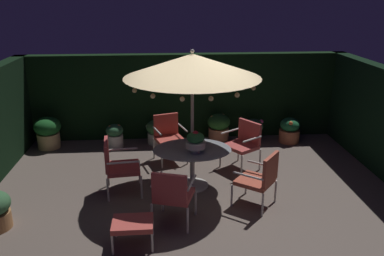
# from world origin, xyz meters

# --- Properties ---
(ground_plane) EXTENTS (7.94, 6.63, 0.02)m
(ground_plane) POSITION_xyz_m (0.00, 0.00, -0.01)
(ground_plane) COLOR #62554C
(hedge_backdrop_rear) EXTENTS (7.94, 0.30, 2.07)m
(hedge_backdrop_rear) POSITION_xyz_m (0.00, 3.16, 1.04)
(hedge_backdrop_rear) COLOR black
(hedge_backdrop_rear) RESTS_ON ground_plane
(patio_dining_table) EXTENTS (1.43, 1.15, 0.76)m
(patio_dining_table) POSITION_xyz_m (-0.01, 0.39, 0.59)
(patio_dining_table) COLOR silver
(patio_dining_table) RESTS_ON ground_plane
(patio_umbrella) EXTENTS (2.37, 2.37, 2.55)m
(patio_umbrella) POSITION_xyz_m (-0.01, 0.39, 2.27)
(patio_umbrella) COLOR beige
(patio_umbrella) RESTS_ON ground_plane
(centerpiece_planter) EXTENTS (0.35, 0.35, 0.42)m
(centerpiece_planter) POSITION_xyz_m (0.03, 0.18, 0.98)
(centerpiece_planter) COLOR beige
(centerpiece_planter) RESTS_ON patio_dining_table
(patio_chair_north) EXTENTS (0.75, 0.75, 0.99)m
(patio_chair_north) POSITION_xyz_m (-0.42, 1.68, 0.58)
(patio_chair_north) COLOR silver
(patio_chair_north) RESTS_ON ground_plane
(patio_chair_northeast) EXTENTS (0.68, 0.72, 1.01)m
(patio_chair_northeast) POSITION_xyz_m (-1.36, 0.24, 0.58)
(patio_chair_northeast) COLOR silver
(patio_chair_northeast) RESTS_ON ground_plane
(patio_chair_east) EXTENTS (0.73, 0.72, 0.95)m
(patio_chair_east) POSITION_xyz_m (-0.41, -0.90, 0.56)
(patio_chair_east) COLOR silver
(patio_chair_east) RESTS_ON ground_plane
(patio_chair_southeast) EXTENTS (0.82, 0.81, 0.97)m
(patio_chair_southeast) POSITION_xyz_m (1.07, -0.44, 0.55)
(patio_chair_southeast) COLOR beige
(patio_chair_southeast) RESTS_ON ground_plane
(patio_chair_south) EXTENTS (0.82, 0.84, 0.98)m
(patio_chair_south) POSITION_xyz_m (1.11, 1.15, 0.58)
(patio_chair_south) COLOR silver
(patio_chair_south) RESTS_ON ground_plane
(ottoman_footrest) EXTENTS (0.58, 0.46, 0.39)m
(ottoman_footrest) POSITION_xyz_m (-0.99, -1.37, 0.33)
(ottoman_footrest) COLOR beige
(ottoman_footrest) RESTS_ON ground_plane
(potted_plant_right_near) EXTENTS (0.51, 0.50, 0.58)m
(potted_plant_right_near) POSITION_xyz_m (-0.69, 2.70, 0.30)
(potted_plant_right_near) COLOR beige
(potted_plant_right_near) RESTS_ON ground_plane
(potted_plant_back_left) EXTENTS (0.54, 0.54, 0.69)m
(potted_plant_back_left) POSITION_xyz_m (0.80, 2.68, 0.37)
(potted_plant_back_left) COLOR #AC6E4D
(potted_plant_back_left) RESTS_ON ground_plane
(potted_plant_back_right) EXTENTS (0.61, 0.61, 0.74)m
(potted_plant_back_right) POSITION_xyz_m (-3.21, 2.59, 0.40)
(potted_plant_back_right) COLOR tan
(potted_plant_back_right) RESTS_ON ground_plane
(potted_plant_right_far) EXTENTS (0.49, 0.49, 0.60)m
(potted_plant_right_far) POSITION_xyz_m (2.52, 2.54, 0.30)
(potted_plant_right_far) COLOR #AC603E
(potted_plant_right_far) RESTS_ON ground_plane
(potted_plant_left_near) EXTENTS (0.40, 0.40, 0.55)m
(potted_plant_left_near) POSITION_xyz_m (-1.67, 2.52, 0.29)
(potted_plant_left_near) COLOR beige
(potted_plant_left_near) RESTS_ON ground_plane
(potted_plant_front_corner) EXTENTS (0.48, 0.48, 0.57)m
(potted_plant_front_corner) POSITION_xyz_m (1.63, 2.59, 0.31)
(potted_plant_front_corner) COLOR #8A6C55
(potted_plant_front_corner) RESTS_ON ground_plane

